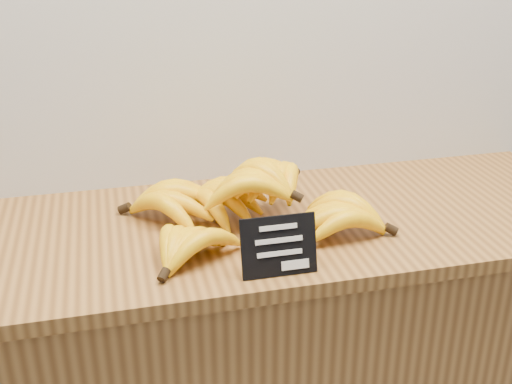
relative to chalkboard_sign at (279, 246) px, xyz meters
The scene contains 3 objects.
counter_top 0.23m from the chalkboard_sign, 90.60° to the left, with size 1.58×0.54×0.03m, color olive.
chalkboard_sign is the anchor object (origin of this frame).
banana_pile 0.20m from the chalkboard_sign, 96.74° to the left, with size 0.54×0.42×0.12m.
Camera 1 is at (-0.22, 1.56, 1.54)m, focal length 45.00 mm.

